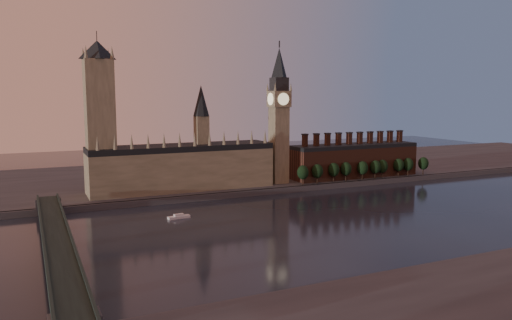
{
  "coord_description": "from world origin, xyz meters",
  "views": [
    {
      "loc": [
        -164.43,
        -226.42,
        71.03
      ],
      "look_at": [
        -34.51,
        55.0,
        30.52
      ],
      "focal_mm": 35.0,
      "sensor_mm": 36.0,
      "label": 1
    }
  ],
  "objects_px": {
    "big_ben": "(279,114)",
    "river_boat": "(179,217)",
    "westminster_bridge": "(57,244)",
    "victoria_tower": "(100,113)"
  },
  "relations": [
    {
      "from": "victoria_tower",
      "to": "river_boat",
      "type": "height_order",
      "value": "victoria_tower"
    },
    {
      "from": "big_ben",
      "to": "westminster_bridge",
      "type": "relative_size",
      "value": 0.54
    },
    {
      "from": "victoria_tower",
      "to": "westminster_bridge",
      "type": "distance_m",
      "value": 133.21
    },
    {
      "from": "westminster_bridge",
      "to": "river_boat",
      "type": "xyz_separation_m",
      "value": [
        68.19,
        51.2,
        -6.44
      ]
    },
    {
      "from": "big_ben",
      "to": "westminster_bridge",
      "type": "bearing_deg",
      "value": -145.67
    },
    {
      "from": "westminster_bridge",
      "to": "river_boat",
      "type": "height_order",
      "value": "westminster_bridge"
    },
    {
      "from": "big_ben",
      "to": "river_boat",
      "type": "bearing_deg",
      "value": -147.58
    },
    {
      "from": "victoria_tower",
      "to": "river_boat",
      "type": "relative_size",
      "value": 8.13
    },
    {
      "from": "river_boat",
      "to": "westminster_bridge",
      "type": "bearing_deg",
      "value": -149.1
    },
    {
      "from": "victoria_tower",
      "to": "westminster_bridge",
      "type": "relative_size",
      "value": 0.54
    }
  ]
}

